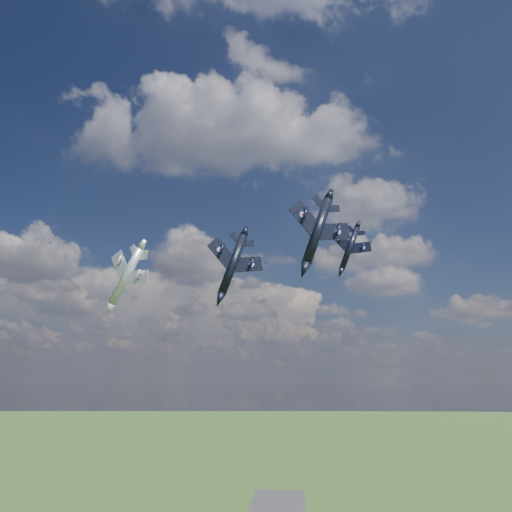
# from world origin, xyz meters

# --- Properties ---
(jet_lead_navy) EXTENTS (16.03, 17.88, 6.44)m
(jet_lead_navy) POSITION_xyz_m (2.61, 16.40, 80.47)
(jet_lead_navy) COLOR black
(jet_right_navy) EXTENTS (14.27, 16.18, 5.99)m
(jet_right_navy) POSITION_xyz_m (15.87, 1.39, 81.25)
(jet_right_navy) COLOR black
(jet_high_navy) EXTENTS (9.71, 12.80, 5.73)m
(jet_high_navy) POSITION_xyz_m (23.53, 35.43, 87.73)
(jet_high_navy) COLOR black
(jet_left_silver) EXTENTS (16.32, 18.44, 8.59)m
(jet_left_silver) POSITION_xyz_m (-17.24, 22.16, 79.99)
(jet_left_silver) COLOR #B0B5BC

